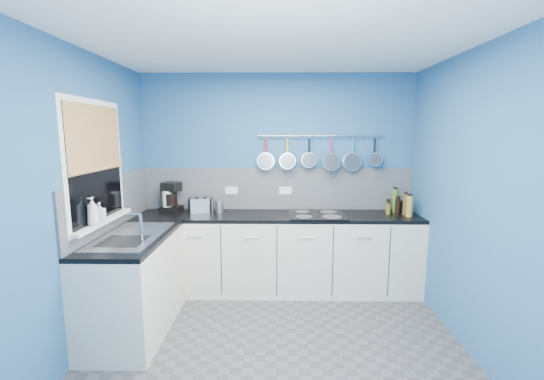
{
  "coord_description": "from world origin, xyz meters",
  "views": [
    {
      "loc": [
        0.01,
        -2.82,
        1.81
      ],
      "look_at": [
        -0.05,
        0.75,
        1.25
      ],
      "focal_mm": 23.91,
      "sensor_mm": 36.0,
      "label": 1
    }
  ],
  "objects_px": {
    "soap_bottle_b": "(100,212)",
    "paper_towel": "(168,202)",
    "hob": "(317,215)",
    "canister": "(219,207)",
    "coffee_maker": "(171,197)",
    "toaster": "(201,205)",
    "soap_bottle_a": "(93,211)"
  },
  "relations": [
    {
      "from": "soap_bottle_b",
      "to": "toaster",
      "type": "relative_size",
      "value": 0.68
    },
    {
      "from": "coffee_maker",
      "to": "toaster",
      "type": "distance_m",
      "value": 0.36
    },
    {
      "from": "toaster",
      "to": "paper_towel",
      "type": "bearing_deg",
      "value": 165.07
    },
    {
      "from": "toaster",
      "to": "hob",
      "type": "distance_m",
      "value": 1.34
    },
    {
      "from": "soap_bottle_b",
      "to": "hob",
      "type": "relative_size",
      "value": 0.28
    },
    {
      "from": "soap_bottle_b",
      "to": "coffee_maker",
      "type": "relative_size",
      "value": 0.5
    },
    {
      "from": "hob",
      "to": "paper_towel",
      "type": "bearing_deg",
      "value": 175.31
    },
    {
      "from": "coffee_maker",
      "to": "hob",
      "type": "height_order",
      "value": "coffee_maker"
    },
    {
      "from": "soap_bottle_a",
      "to": "hob",
      "type": "height_order",
      "value": "soap_bottle_a"
    },
    {
      "from": "paper_towel",
      "to": "coffee_maker",
      "type": "bearing_deg",
      "value": 41.35
    },
    {
      "from": "hob",
      "to": "canister",
      "type": "bearing_deg",
      "value": 174.03
    },
    {
      "from": "toaster",
      "to": "soap_bottle_a",
      "type": "bearing_deg",
      "value": -134.63
    },
    {
      "from": "soap_bottle_b",
      "to": "paper_towel",
      "type": "distance_m",
      "value": 1.12
    },
    {
      "from": "paper_towel",
      "to": "canister",
      "type": "height_order",
      "value": "paper_towel"
    },
    {
      "from": "coffee_maker",
      "to": "canister",
      "type": "bearing_deg",
      "value": 10.95
    },
    {
      "from": "toaster",
      "to": "hob",
      "type": "height_order",
      "value": "toaster"
    },
    {
      "from": "soap_bottle_b",
      "to": "toaster",
      "type": "xyz_separation_m",
      "value": [
        0.64,
        1.1,
        -0.15
      ]
    },
    {
      "from": "toaster",
      "to": "soap_bottle_b",
      "type": "bearing_deg",
      "value": -137.09
    },
    {
      "from": "soap_bottle_a",
      "to": "paper_towel",
      "type": "distance_m",
      "value": 1.24
    },
    {
      "from": "soap_bottle_b",
      "to": "hob",
      "type": "height_order",
      "value": "soap_bottle_b"
    },
    {
      "from": "soap_bottle_a",
      "to": "coffee_maker",
      "type": "distance_m",
      "value": 1.27
    },
    {
      "from": "soap_bottle_b",
      "to": "paper_towel",
      "type": "xyz_separation_m",
      "value": [
        0.25,
        1.09,
        -0.11
      ]
    },
    {
      "from": "soap_bottle_b",
      "to": "canister",
      "type": "height_order",
      "value": "soap_bottle_b"
    },
    {
      "from": "paper_towel",
      "to": "toaster",
      "type": "height_order",
      "value": "paper_towel"
    },
    {
      "from": "soap_bottle_a",
      "to": "hob",
      "type": "relative_size",
      "value": 0.38
    },
    {
      "from": "paper_towel",
      "to": "canister",
      "type": "bearing_deg",
      "value": -2.33
    },
    {
      "from": "paper_towel",
      "to": "hob",
      "type": "bearing_deg",
      "value": -4.69
    },
    {
      "from": "toaster",
      "to": "hob",
      "type": "relative_size",
      "value": 0.4
    },
    {
      "from": "soap_bottle_a",
      "to": "soap_bottle_b",
      "type": "distance_m",
      "value": 0.12
    },
    {
      "from": "toaster",
      "to": "coffee_maker",
      "type": "bearing_deg",
      "value": 160.09
    },
    {
      "from": "toaster",
      "to": "hob",
      "type": "xyz_separation_m",
      "value": [
        1.33,
        -0.15,
        -0.07
      ]
    },
    {
      "from": "paper_towel",
      "to": "toaster",
      "type": "distance_m",
      "value": 0.39
    }
  ]
}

